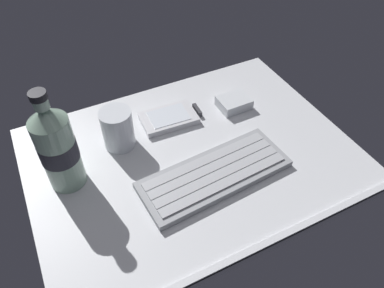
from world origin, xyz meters
The scene contains 6 objects.
ground_plane centered at (0.00, -0.23, -0.99)cm, with size 64.00×48.00×2.80cm.
keyboard centered at (1.25, -7.13, 0.81)cm, with size 29.70×13.01×1.70cm.
handheld_device centered at (0.66, 11.49, 0.73)cm, with size 13.09×8.23×1.50cm.
juice_cup centered at (-11.95, 9.39, 3.91)cm, with size 6.40×6.40×8.50cm.
water_bottle centered at (-23.78, 4.42, 9.01)cm, with size 6.73×6.73×20.80cm.
charger_block centered at (15.32, 9.17, 1.20)cm, with size 7.00×5.60×2.40cm, color silver.
Camera 1 is at (-22.70, -45.37, 54.46)cm, focal length 34.43 mm.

